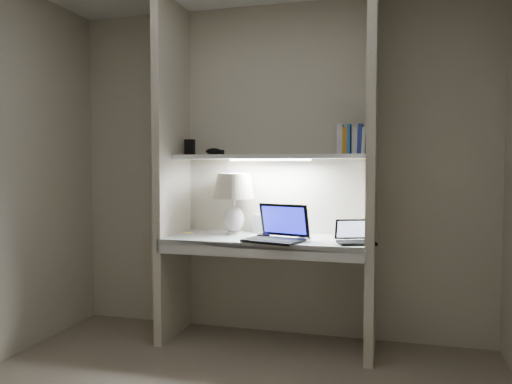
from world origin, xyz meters
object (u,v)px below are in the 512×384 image
(laptop_netbook, at_px, (355,238))
(book_row, at_px, (351,140))
(table_lamp, at_px, (234,193))
(speaker, at_px, (261,224))
(laptop_main, at_px, (277,233))

(laptop_netbook, height_order, book_row, book_row)
(table_lamp, xyz_separation_m, speaker, (0.18, 0.12, -0.24))
(laptop_netbook, bearing_deg, laptop_main, 163.97)
(laptop_netbook, bearing_deg, book_row, 83.44)
(speaker, xyz_separation_m, book_row, (0.68, -0.11, 0.62))
(laptop_netbook, xyz_separation_m, speaker, (-0.73, 0.32, 0.04))
(table_lamp, bearing_deg, book_row, 0.53)
(laptop_netbook, height_order, speaker, laptop_netbook)
(laptop_main, xyz_separation_m, laptop_netbook, (0.52, 0.02, -0.02))
(laptop_netbook, bearing_deg, speaker, 137.44)
(table_lamp, relative_size, speaker, 3.15)
(laptop_main, distance_m, speaker, 0.41)
(book_row, bearing_deg, speaker, 170.64)
(laptop_main, relative_size, speaker, 3.04)
(laptop_netbook, relative_size, speaker, 2.01)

